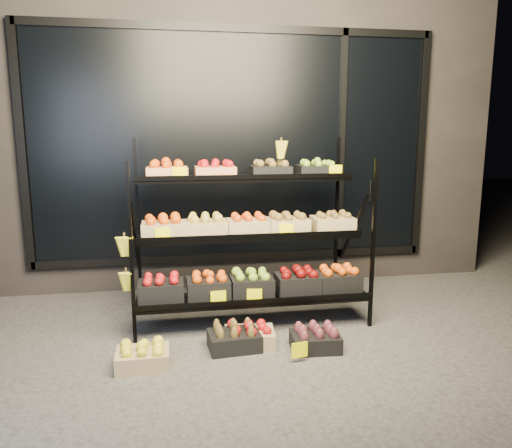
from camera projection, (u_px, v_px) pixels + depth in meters
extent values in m
plane|color=#514F4C|center=(261.00, 343.00, 4.13)|extent=(24.00, 24.00, 0.00)
cube|color=#2D2826|center=(224.00, 128.00, 6.32)|extent=(6.00, 2.00, 3.50)
cube|color=black|center=(235.00, 147.00, 5.37)|extent=(4.20, 0.04, 2.40)
cube|color=black|center=(236.00, 256.00, 5.57)|extent=(4.30, 0.06, 0.08)
cube|color=black|center=(234.00, 28.00, 5.12)|extent=(4.30, 0.06, 0.08)
cube|color=black|center=(22.00, 148.00, 4.98)|extent=(0.08, 0.06, 2.50)
cube|color=black|center=(421.00, 146.00, 5.71)|extent=(0.08, 0.06, 2.50)
cube|color=black|center=(342.00, 146.00, 5.55)|extent=(0.06, 0.06, 2.50)
cylinder|color=black|center=(370.00, 191.00, 5.68)|extent=(0.02, 0.02, 0.25)
cube|color=black|center=(131.00, 255.00, 3.99)|extent=(0.03, 0.03, 1.50)
cube|color=black|center=(373.00, 245.00, 4.34)|extent=(0.03, 0.03, 1.50)
cube|color=black|center=(138.00, 223.00, 4.91)|extent=(0.03, 0.03, 1.66)
cube|color=black|center=(337.00, 217.00, 5.26)|extent=(0.03, 0.03, 1.66)
cube|color=black|center=(254.00, 298.00, 4.42)|extent=(2.05, 0.42, 0.03)
cube|color=black|center=(258.00, 302.00, 4.22)|extent=(2.05, 0.02, 0.05)
cube|color=black|center=(248.00, 236.00, 4.61)|extent=(2.05, 0.40, 0.03)
cube|color=black|center=(252.00, 237.00, 4.42)|extent=(2.05, 0.02, 0.05)
cube|color=black|center=(243.00, 179.00, 4.81)|extent=(2.05, 0.40, 0.03)
cube|color=black|center=(246.00, 177.00, 4.62)|extent=(2.05, 0.02, 0.05)
cube|color=tan|center=(167.00, 173.00, 4.68)|extent=(0.38, 0.28, 0.11)
ellipsoid|color=#DA4E0B|center=(167.00, 164.00, 4.66)|extent=(0.32, 0.24, 0.07)
cube|color=tan|center=(215.00, 172.00, 4.75)|extent=(0.38, 0.28, 0.11)
ellipsoid|color=red|center=(215.00, 163.00, 4.74)|extent=(0.32, 0.24, 0.07)
cube|color=black|center=(270.00, 171.00, 4.84)|extent=(0.38, 0.28, 0.11)
ellipsoid|color=brown|center=(270.00, 163.00, 4.83)|extent=(0.32, 0.24, 0.07)
cube|color=black|center=(316.00, 171.00, 4.92)|extent=(0.38, 0.28, 0.11)
ellipsoid|color=#80AB2A|center=(317.00, 162.00, 4.91)|extent=(0.32, 0.24, 0.07)
cube|color=tan|center=(163.00, 230.00, 4.47)|extent=(0.38, 0.28, 0.14)
ellipsoid|color=#DA4E0B|center=(163.00, 219.00, 4.45)|extent=(0.32, 0.24, 0.07)
cube|color=tan|center=(206.00, 229.00, 4.53)|extent=(0.38, 0.28, 0.14)
ellipsoid|color=gold|center=(206.00, 218.00, 4.51)|extent=(0.32, 0.24, 0.07)
cube|color=tan|center=(248.00, 227.00, 4.60)|extent=(0.38, 0.28, 0.14)
ellipsoid|color=#DA4E0B|center=(248.00, 216.00, 4.58)|extent=(0.32, 0.24, 0.07)
cube|color=tan|center=(287.00, 226.00, 4.66)|extent=(0.38, 0.28, 0.14)
ellipsoid|color=brown|center=(288.00, 215.00, 4.64)|extent=(0.32, 0.24, 0.07)
cube|color=tan|center=(333.00, 224.00, 4.74)|extent=(0.38, 0.28, 0.14)
ellipsoid|color=brown|center=(333.00, 214.00, 4.72)|extent=(0.32, 0.24, 0.07)
cube|color=black|center=(161.00, 292.00, 4.26)|extent=(0.38, 0.28, 0.18)
ellipsoid|color=red|center=(161.00, 278.00, 4.24)|extent=(0.32, 0.24, 0.07)
cube|color=black|center=(209.00, 289.00, 4.33)|extent=(0.38, 0.28, 0.18)
ellipsoid|color=#DA4E0B|center=(209.00, 276.00, 4.31)|extent=(0.32, 0.24, 0.07)
cube|color=black|center=(251.00, 287.00, 4.39)|extent=(0.38, 0.28, 0.18)
ellipsoid|color=#80AB2A|center=(251.00, 274.00, 4.37)|extent=(0.32, 0.24, 0.07)
cube|color=black|center=(298.00, 284.00, 4.47)|extent=(0.38, 0.28, 0.18)
ellipsoid|color=#680807|center=(298.00, 272.00, 4.44)|extent=(0.32, 0.24, 0.07)
cube|color=black|center=(338.00, 282.00, 4.53)|extent=(0.38, 0.28, 0.18)
ellipsoid|color=#DA4E0B|center=(338.00, 270.00, 4.51)|extent=(0.32, 0.24, 0.07)
ellipsoid|color=yellow|center=(124.00, 236.00, 3.97)|extent=(0.14, 0.08, 0.22)
ellipsoid|color=yellow|center=(126.00, 271.00, 4.03)|extent=(0.14, 0.08, 0.22)
ellipsoid|color=yellow|center=(281.00, 140.00, 4.70)|extent=(0.14, 0.08, 0.22)
cube|color=#FFF800|center=(163.00, 235.00, 4.32)|extent=(0.13, 0.01, 0.12)
cube|color=#FFF800|center=(286.00, 230.00, 4.51)|extent=(0.13, 0.01, 0.12)
cube|color=#FFF800|center=(336.00, 171.00, 4.80)|extent=(0.13, 0.01, 0.12)
cube|color=#FFF800|center=(180.00, 174.00, 4.55)|extent=(0.13, 0.01, 0.12)
cube|color=#FFF800|center=(218.00, 298.00, 4.20)|extent=(0.13, 0.01, 0.12)
cube|color=#FFF800|center=(254.00, 296.00, 4.26)|extent=(0.13, 0.01, 0.12)
cube|color=#FFF800|center=(299.00, 355.00, 3.77)|extent=(0.13, 0.01, 0.12)
cube|color=tan|center=(143.00, 359.00, 3.69)|extent=(0.39, 0.29, 0.13)
ellipsoid|color=yellow|center=(142.00, 347.00, 3.67)|extent=(0.33, 0.24, 0.07)
cube|color=black|center=(234.00, 341.00, 4.00)|extent=(0.43, 0.33, 0.14)
ellipsoid|color=brown|center=(234.00, 329.00, 3.98)|extent=(0.36, 0.28, 0.07)
cube|color=tan|center=(250.00, 338.00, 4.05)|extent=(0.42, 0.33, 0.14)
ellipsoid|color=red|center=(250.00, 327.00, 4.03)|extent=(0.35, 0.27, 0.07)
cube|color=black|center=(315.00, 342.00, 3.99)|extent=(0.40, 0.31, 0.13)
ellipsoid|color=brown|center=(316.00, 330.00, 3.97)|extent=(0.34, 0.26, 0.07)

